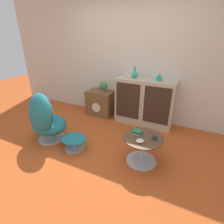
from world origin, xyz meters
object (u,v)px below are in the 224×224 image
tv_console (101,103)px  teacup (155,138)px  bowl (140,141)px  egg_chair (45,119)px  vase_leftmost (135,74)px  book_stack (138,132)px  ottoman (74,140)px  potted_plant (103,86)px  sideboard (144,102)px  coffee_table (142,147)px  vase_inner_left (159,78)px

tv_console → teacup: size_ratio=6.11×
tv_console → bowl: (1.42, -1.38, 0.16)m
egg_chair → vase_leftmost: vase_leftmost is taller
book_stack → vase_leftmost: bearing=112.8°
ottoman → vase_leftmost: 1.76m
potted_plant → teacup: size_ratio=2.29×
egg_chair → book_stack: 1.64m
sideboard → teacup: 1.32m
ottoman → teacup: size_ratio=4.47×
potted_plant → teacup: 1.95m
coffee_table → vase_leftmost: vase_leftmost is taller
sideboard → ottoman: bearing=-118.6°
egg_chair → vase_inner_left: bearing=41.7°
book_stack → potted_plant: bearing=136.1°
tv_console → coffee_table: size_ratio=1.04×
sideboard → tv_console: bearing=179.9°
egg_chair → potted_plant: (0.39, 1.44, 0.28)m
teacup → bowl: bearing=-136.2°
vase_inner_left → book_stack: bearing=-89.8°
potted_plant → teacup: bearing=-39.1°
bowl → teacup: bearing=43.8°
tv_console → potted_plant: size_ratio=2.67×
egg_chair → ottoman: bearing=0.8°
tv_console → teacup: (1.58, -1.22, 0.17)m
tv_console → ottoman: size_ratio=1.37×
vase_inner_left → potted_plant: size_ratio=0.52×
tv_console → egg_chair: 1.48m
ottoman → bowl: (1.13, 0.05, 0.28)m
vase_inner_left → book_stack: vase_inner_left is taller
sideboard → egg_chair: size_ratio=1.28×
coffee_table → book_stack: book_stack is taller
tv_console → teacup: 2.01m
tv_console → book_stack: tv_console is taller
sideboard → vase_leftmost: bearing=179.1°
coffee_table → book_stack: (-0.10, 0.05, 0.21)m
egg_chair → bowl: (1.72, 0.06, 0.02)m
bowl → vase_leftmost: bearing=113.5°
sideboard → vase_leftmost: (-0.25, 0.00, 0.56)m
potted_plant → teacup: potted_plant is taller
sideboard → teacup: sideboard is taller
potted_plant → vase_inner_left: bearing=0.0°
teacup → bowl: teacup is taller
potted_plant → egg_chair: bearing=-105.0°
vase_inner_left → egg_chair: bearing=-138.3°
teacup → ottoman: bearing=-170.7°
sideboard → egg_chair: (-1.37, -1.44, -0.06)m
sideboard → vase_inner_left: vase_inner_left is taller
vase_leftmost → bowl: bearing=-66.5°
potted_plant → bowl: 1.94m
egg_chair → potted_plant: 1.52m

